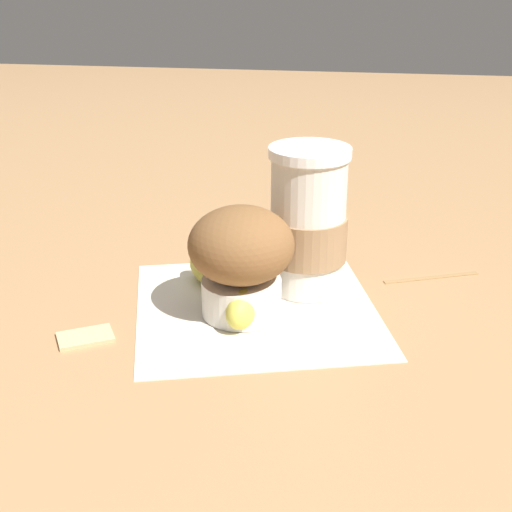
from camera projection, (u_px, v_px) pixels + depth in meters
ground_plane at (256, 308)px, 0.71m from camera, size 3.00×3.00×0.00m
paper_napkin at (256, 308)px, 0.71m from camera, size 0.29×0.29×0.00m
coffee_cup at (308, 224)px, 0.73m from camera, size 0.08×0.08×0.15m
muffin at (241, 257)px, 0.68m from camera, size 0.10×0.10×0.11m
banana at (230, 286)px, 0.72m from camera, size 0.14×0.10×0.04m
sugar_packet at (85, 335)px, 0.66m from camera, size 0.05×0.06×0.01m
wooden_stirrer at (431, 277)px, 0.78m from camera, size 0.05×0.10×0.00m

